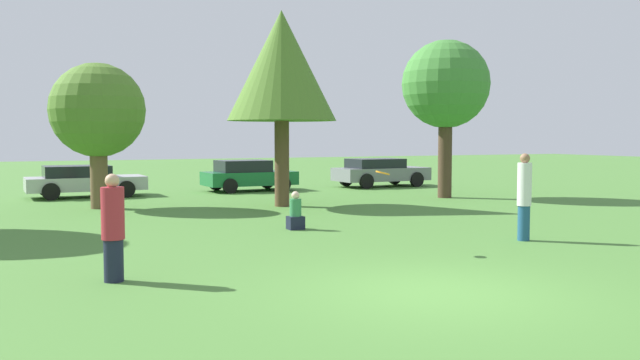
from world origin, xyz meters
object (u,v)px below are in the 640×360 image
tree_1 (98,112)px  tree_3 (446,86)px  person_catcher (524,196)px  tree_2 (282,67)px  frisbee (383,173)px  parked_car_grey (380,172)px  parked_car_green (248,175)px  parked_car_silver (84,180)px  bystander_sitting (296,214)px  person_thrower (113,228)px

tree_1 → tree_3: bearing=-6.8°
person_catcher → tree_2: 10.10m
tree_1 → tree_2: 6.10m
frisbee → parked_car_grey: (8.78, 15.43, -0.90)m
parked_car_green → parked_car_silver: bearing=179.3°
tree_2 → parked_car_green: (0.99, 6.50, -3.93)m
tree_3 → parked_car_green: bearing=133.4°
bystander_sitting → tree_1: tree_1 is taller
tree_1 → parked_car_green: bearing=35.2°
parked_car_grey → frisbee: bearing=-121.7°
tree_3 → person_thrower: bearing=-143.2°
tree_2 → parked_car_green: bearing=81.3°
parked_car_silver → parked_car_green: 6.66m
tree_3 → tree_2: bearing=-176.9°
parked_car_silver → person_catcher: bearing=-65.2°
person_thrower → tree_1: 11.87m
bystander_sitting → tree_3: tree_3 is taller
person_thrower → bystander_sitting: 6.67m
person_catcher → bystander_sitting: person_catcher is taller
person_thrower → bystander_sitting: person_thrower is taller
person_catcher → tree_3: (4.61, 9.54, 3.23)m
tree_1 → parked_car_silver: tree_1 is taller
person_thrower → parked_car_silver: (1.08, 16.09, -0.23)m
person_thrower → tree_1: bearing=80.7°
bystander_sitting → tree_1: bearing=118.2°
tree_2 → tree_3: tree_2 is taller
parked_car_silver → tree_3: bearing=-27.6°
parked_car_grey → tree_3: bearing=-97.4°
person_catcher → tree_1: bearing=-58.4°
tree_2 → tree_3: size_ratio=1.09×
person_catcher → tree_2: bearing=-80.3°
person_thrower → parked_car_silver: 16.13m
person_catcher → bystander_sitting: 5.52m
parked_car_silver → parked_car_grey: bearing=-2.3°
frisbee → parked_car_silver: (-4.23, 15.48, -0.96)m
person_thrower → parked_car_silver: size_ratio=0.39×
bystander_sitting → person_catcher: bearing=-44.2°
tree_1 → parked_car_silver: (-0.05, 4.49, -2.48)m
bystander_sitting → tree_2: (1.75, 5.36, 4.22)m
person_thrower → frisbee: 5.40m
bystander_sitting → parked_car_silver: (-3.92, 11.70, 0.25)m
bystander_sitting → parked_car_green: 12.17m
person_catcher → bystander_sitting: bearing=-47.8°
tree_2 → parked_car_grey: 10.43m
parked_car_silver → parked_car_grey: size_ratio=1.00×
parked_car_grey → parked_car_silver: bearing=177.7°
parked_car_green → person_catcher: bearing=-87.7°
frisbee → tree_1: bearing=110.8°
person_catcher → frisbee: size_ratio=6.74×
tree_1 → frisbee: bearing=-69.2°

